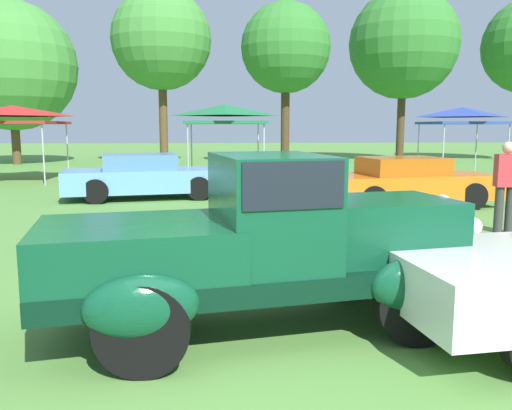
% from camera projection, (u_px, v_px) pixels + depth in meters
% --- Properties ---
extents(ground_plane, '(120.00, 120.00, 0.00)m').
position_uv_depth(ground_plane, '(237.00, 350.00, 4.71)').
color(ground_plane, '#568C3D').
extents(feature_pickup_truck, '(4.30, 2.38, 1.70)m').
position_uv_depth(feature_pickup_truck, '(263.00, 242.00, 5.11)').
color(feature_pickup_truck, black).
rests_on(feature_pickup_truck, ground_plane).
extents(show_car_skyblue, '(4.65, 2.45, 1.22)m').
position_uv_depth(show_car_skyblue, '(146.00, 177.00, 14.56)').
color(show_car_skyblue, '#669EDB').
rests_on(show_car_skyblue, ground_plane).
extents(show_car_orange, '(4.53, 2.36, 1.22)m').
position_uv_depth(show_car_orange, '(407.00, 183.00, 13.03)').
color(show_car_orange, orange).
rests_on(show_car_orange, ground_plane).
extents(spectator_near_truck, '(0.43, 0.29, 1.69)m').
position_uv_depth(spectator_near_truck, '(506.00, 184.00, 9.82)').
color(spectator_near_truck, '#383838').
rests_on(spectator_near_truck, ground_plane).
extents(canopy_tent_left_field, '(3.21, 3.21, 2.71)m').
position_uv_depth(canopy_tent_left_field, '(13.00, 113.00, 18.86)').
color(canopy_tent_left_field, '#B7B7BC').
rests_on(canopy_tent_left_field, ground_plane).
extents(canopy_tent_center_field, '(2.73, 2.73, 2.71)m').
position_uv_depth(canopy_tent_center_field, '(225.00, 113.00, 18.17)').
color(canopy_tent_center_field, '#B7B7BC').
rests_on(canopy_tent_center_field, ground_plane).
extents(canopy_tent_right_field, '(2.76, 2.76, 2.71)m').
position_uv_depth(canopy_tent_right_field, '(463.00, 115.00, 20.70)').
color(canopy_tent_right_field, '#B7B7BC').
rests_on(canopy_tent_right_field, ground_plane).
extents(treeline_far_left, '(6.57, 6.57, 8.32)m').
position_uv_depth(treeline_far_left, '(11.00, 66.00, 27.15)').
color(treeline_far_left, brown).
rests_on(treeline_far_left, ground_plane).
extents(treeline_mid_left, '(5.16, 5.16, 8.99)m').
position_uv_depth(treeline_mid_left, '(161.00, 40.00, 27.43)').
color(treeline_mid_left, brown).
rests_on(treeline_mid_left, ground_plane).
extents(treeline_center, '(4.51, 4.51, 8.14)m').
position_uv_depth(treeline_center, '(286.00, 48.00, 26.65)').
color(treeline_center, '#47331E').
rests_on(treeline_center, ground_plane).
extents(treeline_mid_right, '(6.08, 6.08, 9.57)m').
position_uv_depth(treeline_mid_right, '(404.00, 44.00, 29.67)').
color(treeline_mid_right, '#47331E').
rests_on(treeline_mid_right, ground_plane).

